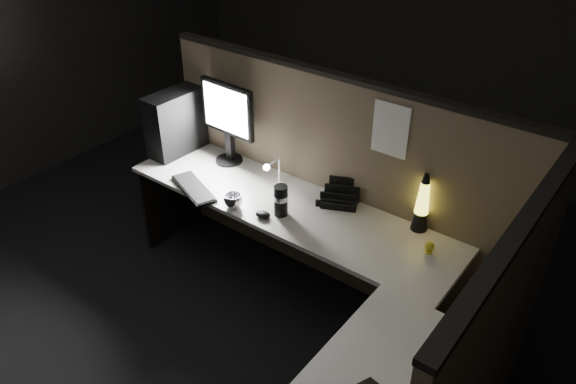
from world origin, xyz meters
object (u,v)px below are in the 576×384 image
Objects in this scene: pc_tower at (176,123)px; lava_lamp at (422,207)px; keyboard at (194,189)px; monitor at (228,116)px.

lava_lamp is (1.86, 0.19, -0.07)m from pc_tower.
pc_tower is 1.21× the size of lava_lamp.
pc_tower is at bearing 167.36° from keyboard.
keyboard is at bearing -31.72° from pc_tower.
pc_tower is 0.44m from monitor.
keyboard is (0.48, -0.32, -0.22)m from pc_tower.
pc_tower is 1.06× the size of keyboard.
monitor is at bearing 120.92° from keyboard.
pc_tower is at bearing -160.66° from monitor.
monitor reaches higher than lava_lamp.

